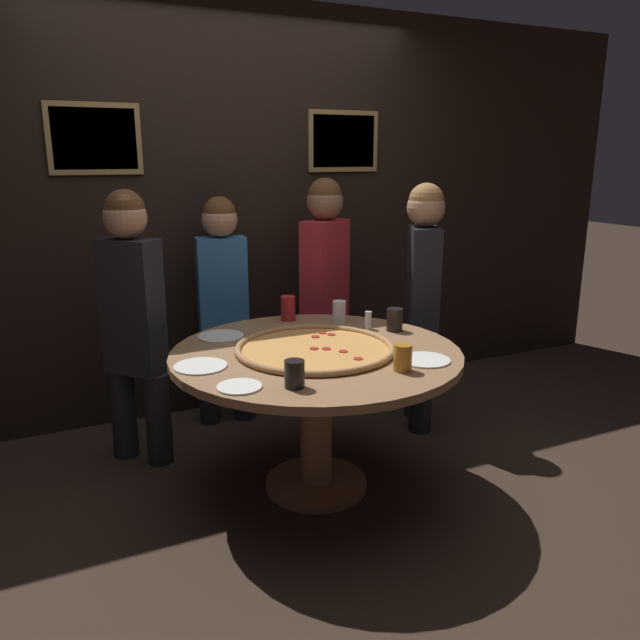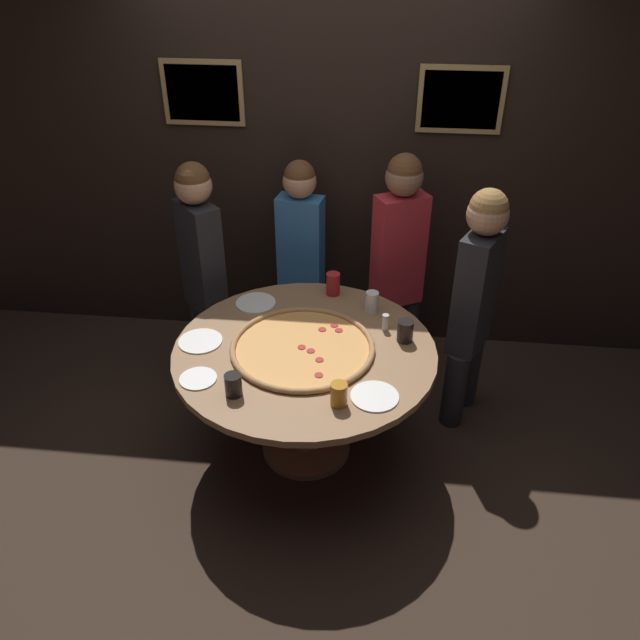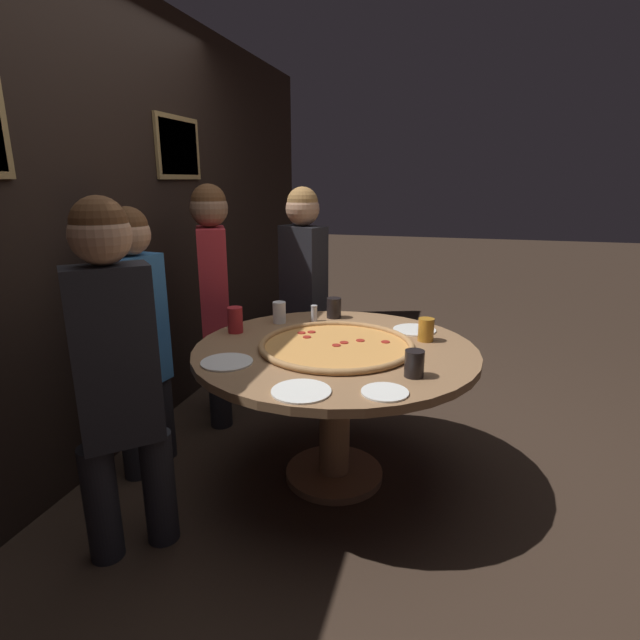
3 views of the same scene
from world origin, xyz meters
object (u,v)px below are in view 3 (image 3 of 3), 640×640
at_px(dining_table, 335,375).
at_px(white_plate_left_side, 385,392).
at_px(drink_cup_front_edge, 414,364).
at_px(drink_cup_beside_pizza, 426,330).
at_px(diner_side_right, 138,327).
at_px(drink_cup_by_shaker, 279,312).
at_px(white_plate_far_back, 227,362).
at_px(condiment_shaker, 314,313).
at_px(white_plate_beside_cup, 301,391).
at_px(drink_cup_far_right, 235,320).
at_px(diner_far_right, 116,365).
at_px(diner_centre_back, 303,284).
at_px(giant_pizza, 336,345).
at_px(drink_cup_near_right, 334,308).
at_px(white_plate_near_front, 414,330).
at_px(diner_side_left, 214,292).

bearing_deg(dining_table, white_plate_left_side, -147.18).
bearing_deg(drink_cup_front_edge, drink_cup_beside_pizza, -1.77).
bearing_deg(diner_side_right, dining_table, 107.81).
distance_m(drink_cup_by_shaker, white_plate_far_back, 0.69).
relative_size(drink_cup_beside_pizza, condiment_shaker, 1.23).
distance_m(white_plate_far_back, white_plate_beside_cup, 0.48).
relative_size(drink_cup_far_right, diner_far_right, 0.09).
height_order(dining_table, diner_centre_back, diner_centre_back).
xyz_separation_m(giant_pizza, drink_cup_near_right, (0.54, 0.14, 0.05)).
distance_m(drink_cup_by_shaker, white_plate_left_side, 1.12).
distance_m(drink_cup_front_edge, condiment_shaker, 0.96).
height_order(drink_cup_near_right, diner_side_right, diner_side_right).
bearing_deg(white_plate_left_side, white_plate_near_front, -2.53).
height_order(giant_pizza, white_plate_far_back, giant_pizza).
bearing_deg(condiment_shaker, white_plate_beside_cup, -167.05).
relative_size(dining_table, condiment_shaker, 14.61).
relative_size(diner_side_left, diner_centre_back, 1.01).
bearing_deg(white_plate_left_side, dining_table, 32.82).
bearing_deg(drink_cup_far_right, drink_cup_by_shaker, -34.71).
relative_size(diner_side_left, diner_far_right, 1.02).
distance_m(white_plate_left_side, condiment_shaker, 1.07).
relative_size(giant_pizza, condiment_shaker, 8.02).
bearing_deg(white_plate_left_side, condiment_shaker, 30.91).
height_order(dining_table, white_plate_left_side, white_plate_left_side).
relative_size(white_plate_far_back, white_plate_beside_cup, 0.99).
xyz_separation_m(drink_cup_by_shaker, drink_cup_near_right, (0.19, -0.28, -0.00)).
height_order(white_plate_far_back, white_plate_left_side, same).
distance_m(white_plate_near_front, condiment_shaker, 0.59).
xyz_separation_m(giant_pizza, condiment_shaker, (0.43, 0.24, 0.04)).
bearing_deg(condiment_shaker, giant_pizza, -151.15).
bearing_deg(dining_table, condiment_shaker, 28.56).
height_order(drink_cup_front_edge, white_plate_beside_cup, drink_cup_front_edge).
relative_size(giant_pizza, drink_cup_far_right, 5.51).
distance_m(white_plate_beside_cup, diner_side_left, 1.40).
relative_size(drink_cup_far_right, white_plate_beside_cup, 0.59).
bearing_deg(diner_centre_back, condiment_shaker, -40.29).
distance_m(drink_cup_near_right, diner_far_right, 1.40).
xyz_separation_m(condiment_shaker, diner_far_right, (-1.17, 0.48, 0.06)).
distance_m(drink_cup_far_right, diner_side_left, 0.51).
bearing_deg(drink_cup_far_right, drink_cup_front_edge, -111.20).
xyz_separation_m(diner_side_left, diner_centre_back, (0.44, -0.46, -0.01)).
distance_m(drink_cup_near_right, diner_side_left, 0.77).
bearing_deg(white_plate_left_side, drink_cup_by_shaker, 41.41).
xyz_separation_m(diner_side_right, diner_centre_back, (1.08, -0.57, 0.05)).
xyz_separation_m(dining_table, drink_cup_by_shaker, (0.34, 0.42, 0.21)).
relative_size(drink_cup_by_shaker, diner_side_left, 0.08).
distance_m(white_plate_far_back, white_plate_near_front, 1.08).
xyz_separation_m(condiment_shaker, diner_side_right, (-0.58, 0.79, 0.02)).
bearing_deg(giant_pizza, diner_centre_back, 26.15).
distance_m(diner_side_left, diner_far_right, 1.25).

